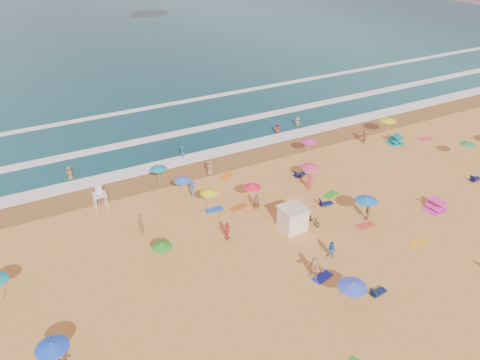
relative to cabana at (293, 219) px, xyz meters
name	(u,v)px	position (x,y,z in m)	size (l,w,h in m)	color
ground	(274,224)	(-1.02, 1.32, -1.00)	(220.00, 220.00, 0.00)	gold
ocean	(79,33)	(-1.02, 85.32, -1.00)	(220.00, 140.00, 0.18)	#0C4756
wet_sand	(214,165)	(-1.02, 13.82, -0.99)	(220.00, 220.00, 0.00)	olive
surf_foam	(184,134)	(-1.02, 22.64, -0.90)	(200.00, 18.70, 0.05)	white
cabana	(293,219)	(0.00, 0.00, 0.00)	(2.00, 2.00, 2.00)	white
cabana_roof	(293,209)	(0.00, 0.00, 1.06)	(2.20, 2.20, 0.12)	silver
bicycle	(312,220)	(1.90, -0.30, -0.54)	(0.62, 1.77, 0.93)	black
lifeguard_stand	(100,199)	(-14.03, 10.94, 0.05)	(1.20, 1.20, 2.10)	white
beach_umbrellas	(284,203)	(-0.37, 0.98, 1.19)	(55.18, 27.85, 0.73)	#F91A39
loungers	(406,212)	(10.46, -3.04, -0.83)	(57.05, 20.04, 0.34)	#101951
towels	(310,230)	(1.21, -0.94, -0.98)	(44.83, 26.31, 0.03)	#B01640
popup_tents	(413,167)	(17.00, 2.45, -0.40)	(9.22, 14.30, 1.20)	#DF31B1
beachgoers	(251,196)	(-1.18, 5.30, -0.21)	(43.26, 25.92, 2.14)	#225BA2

